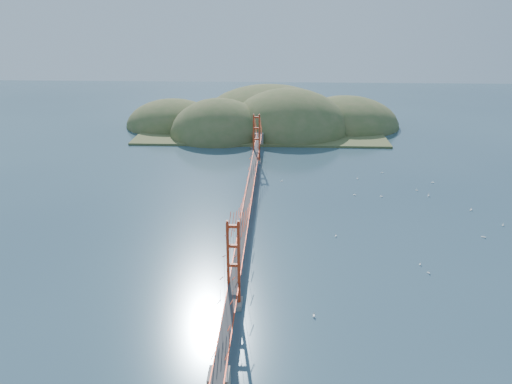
{
  "coord_description": "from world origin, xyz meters",
  "views": [
    {
      "loc": [
        5.27,
        -83.21,
        35.56
      ],
      "look_at": [
        1.31,
        0.0,
        3.96
      ],
      "focal_mm": 35.0,
      "sensor_mm": 36.0,
      "label": 1
    }
  ],
  "objects_px": {
    "bridge": "(249,175)",
    "sailboat_1": "(381,196)",
    "sailboat_2": "(484,237)",
    "sailboat_0": "(336,236)"
  },
  "relations": [
    {
      "from": "bridge",
      "to": "sailboat_0",
      "type": "distance_m",
      "value": 18.86
    },
    {
      "from": "sailboat_2",
      "to": "bridge",
      "type": "bearing_deg",
      "value": 167.22
    },
    {
      "from": "bridge",
      "to": "sailboat_1",
      "type": "height_order",
      "value": "bridge"
    },
    {
      "from": "sailboat_0",
      "to": "sailboat_2",
      "type": "bearing_deg",
      "value": 1.75
    },
    {
      "from": "bridge",
      "to": "sailboat_2",
      "type": "height_order",
      "value": "bridge"
    },
    {
      "from": "bridge",
      "to": "sailboat_0",
      "type": "bearing_deg",
      "value": -32.76
    },
    {
      "from": "bridge",
      "to": "sailboat_0",
      "type": "height_order",
      "value": "bridge"
    },
    {
      "from": "sailboat_0",
      "to": "sailboat_2",
      "type": "height_order",
      "value": "sailboat_2"
    },
    {
      "from": "bridge",
      "to": "sailboat_2",
      "type": "relative_size",
      "value": 127.56
    },
    {
      "from": "sailboat_1",
      "to": "sailboat_2",
      "type": "relative_size",
      "value": 0.9
    }
  ]
}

